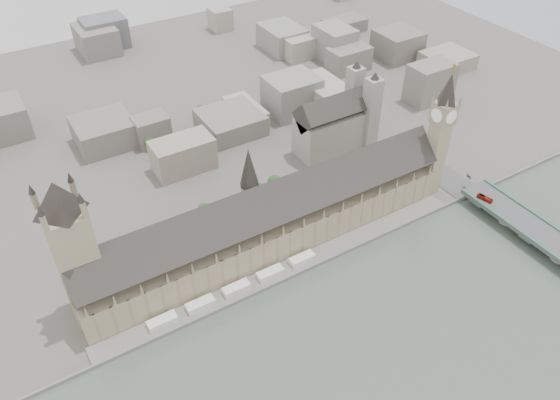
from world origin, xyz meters
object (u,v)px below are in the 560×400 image
westminster_abbey (337,123)px  car_approach (469,177)px  red_bus_north (485,198)px  elizabeth_tower (441,127)px  palace_of_westminster (269,221)px  westminster_bridge (552,247)px  victoria_tower (73,246)px

westminster_abbey → car_approach: bearing=-61.1°
red_bus_north → elizabeth_tower: bearing=101.1°
palace_of_westminster → car_approach: 168.98m
westminster_abbey → westminster_bridge: bearing=-74.4°
red_bus_north → car_approach: size_ratio=2.19×
palace_of_westminster → westminster_abbey: westminster_abbey is taller
elizabeth_tower → westminster_bridge: size_ratio=0.33×
elizabeth_tower → car_approach: bearing=-25.8°
palace_of_westminster → westminster_abbey: size_ratio=3.90×
victoria_tower → westminster_abbey: (232.92, 69.00, -30.12)m
victoria_tower → westminster_bridge: (284.00, -113.50, -50.08)m
victoria_tower → elizabeth_tower: bearing=-4.0°
westminster_abbey → red_bus_north: bearing=-70.6°
elizabeth_tower → westminster_bridge: 111.81m
victoria_tower → red_bus_north: bearing=-11.7°
westminster_bridge → elizabeth_tower: bearing=104.1°
palace_of_westminster → elizabeth_tower: elizabeth_tower is taller
elizabeth_tower → car_approach: elizabeth_tower is taller
elizabeth_tower → westminster_bridge: (24.00, -95.50, -52.96)m
red_bus_north → westminster_bridge: bearing=-96.3°
victoria_tower → westminster_abbey: victoria_tower is taller
westminster_abbey → victoria_tower: bearing=-163.5°
victoria_tower → westminster_bridge: size_ratio=0.31×
palace_of_westminster → westminster_bridge: bearing=-33.5°
elizabeth_tower → westminster_bridge: elizabeth_tower is taller
westminster_bridge → westminster_abbey: 190.56m
victoria_tower → red_bus_north: size_ratio=8.46×
westminster_bridge → car_approach: 82.03m
westminster_bridge → palace_of_westminster: bearing=146.5°
westminster_bridge → westminster_abbey: westminster_abbey is taller
westminster_abbey → car_approach: westminster_abbey is taller
elizabeth_tower → westminster_bridge: bearing=-75.9°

